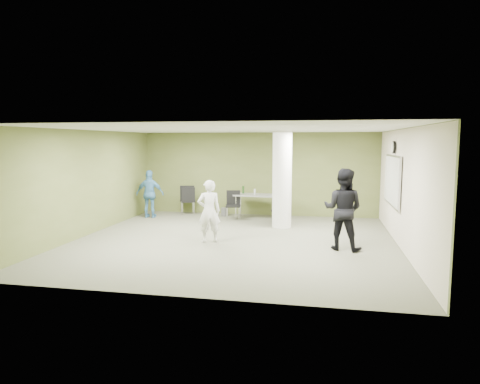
% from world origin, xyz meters
% --- Properties ---
extents(floor, '(8.00, 8.00, 0.00)m').
position_xyz_m(floor, '(0.00, 0.00, 0.00)').
color(floor, '#5B5C48').
rests_on(floor, ground).
extents(ceiling, '(8.00, 8.00, 0.00)m').
position_xyz_m(ceiling, '(0.00, 0.00, 2.80)').
color(ceiling, white).
rests_on(ceiling, wall_back).
extents(wall_back, '(8.00, 2.80, 0.02)m').
position_xyz_m(wall_back, '(0.00, 4.00, 1.40)').
color(wall_back, '#555F2C').
rests_on(wall_back, floor).
extents(wall_left, '(0.02, 8.00, 2.80)m').
position_xyz_m(wall_left, '(-4.00, 0.00, 1.40)').
color(wall_left, '#555F2C').
rests_on(wall_left, floor).
extents(wall_right_cream, '(0.02, 8.00, 2.80)m').
position_xyz_m(wall_right_cream, '(4.00, 0.00, 1.40)').
color(wall_right_cream, beige).
rests_on(wall_right_cream, floor).
extents(column, '(0.56, 0.56, 2.80)m').
position_xyz_m(column, '(1.00, 2.00, 1.40)').
color(column, silver).
rests_on(column, floor).
extents(whiteboard, '(0.05, 2.30, 1.30)m').
position_xyz_m(whiteboard, '(3.92, 1.20, 1.50)').
color(whiteboard, silver).
rests_on(whiteboard, wall_right_cream).
extents(wall_clock, '(0.06, 0.32, 0.32)m').
position_xyz_m(wall_clock, '(3.92, 1.20, 2.35)').
color(wall_clock, black).
rests_on(wall_clock, wall_right_cream).
extents(folding_table, '(1.71, 0.85, 1.04)m').
position_xyz_m(folding_table, '(0.16, 3.28, 0.74)').
color(folding_table, gray).
rests_on(folding_table, floor).
extents(wastebasket, '(0.24, 0.24, 0.28)m').
position_xyz_m(wastebasket, '(-1.07, 3.51, 0.14)').
color(wastebasket, '#4C4C4C').
rests_on(wastebasket, floor).
extents(chair_back_left, '(0.62, 0.62, 0.95)m').
position_xyz_m(chair_back_left, '(-2.35, 3.50, 0.55)').
color(chair_back_left, black).
rests_on(chair_back_left, floor).
extents(chair_back_right, '(0.63, 0.63, 1.01)m').
position_xyz_m(chair_back_right, '(-2.39, 3.56, 0.59)').
color(chair_back_right, black).
rests_on(chair_back_right, floor).
extents(chair_table_left, '(0.54, 0.54, 0.93)m').
position_xyz_m(chair_table_left, '(-0.65, 2.93, 0.54)').
color(chair_table_left, black).
rests_on(chair_table_left, floor).
extents(chair_table_right, '(0.55, 0.55, 0.87)m').
position_xyz_m(chair_table_right, '(0.95, 2.53, 0.51)').
color(chair_table_right, black).
rests_on(chair_table_right, floor).
extents(woman_white, '(0.67, 0.57, 1.56)m').
position_xyz_m(woman_white, '(-0.58, -0.25, 0.78)').
color(woman_white, silver).
rests_on(woman_white, floor).
extents(man_black, '(1.08, 0.94, 1.89)m').
position_xyz_m(man_black, '(2.64, -0.35, 0.94)').
color(man_black, black).
rests_on(man_black, floor).
extents(man_blue, '(0.95, 0.46, 1.57)m').
position_xyz_m(man_blue, '(-3.40, 2.73, 0.78)').
color(man_blue, teal).
rests_on(man_blue, floor).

